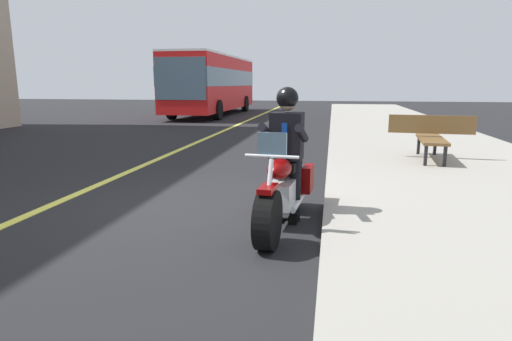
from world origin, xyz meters
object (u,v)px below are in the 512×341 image
at_px(bus_near, 213,82).
at_px(rider_main, 287,143).
at_px(motorcycle_main, 283,191).
at_px(bench_sidewalk, 431,134).

bearing_deg(bus_near, rider_main, 18.26).
xyz_separation_m(motorcycle_main, rider_main, (-0.19, 0.01, 0.58)).
relative_size(motorcycle_main, bench_sidewalk, 1.21).
bearing_deg(rider_main, bench_sidewalk, 148.37).
height_order(motorcycle_main, bus_near, bus_near).
bearing_deg(motorcycle_main, bench_sidewalk, 149.32).
bearing_deg(motorcycle_main, rider_main, 176.08).
bearing_deg(rider_main, bus_near, -161.74).
height_order(rider_main, bus_near, bus_near).
distance_m(motorcycle_main, rider_main, 0.61).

